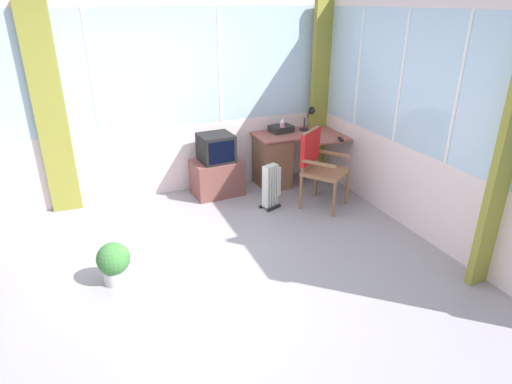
% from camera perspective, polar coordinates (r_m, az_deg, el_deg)
% --- Properties ---
extents(ground, '(5.68, 5.04, 0.06)m').
position_cam_1_polar(ground, '(4.38, -5.76, -10.29)').
color(ground, gray).
extents(north_window_panel, '(4.68, 0.07, 2.52)m').
position_cam_1_polar(north_window_panel, '(5.75, -12.28, 11.65)').
color(north_window_panel, silver).
rests_on(north_window_panel, ground).
extents(east_window_panel, '(0.07, 4.04, 2.52)m').
position_cam_1_polar(east_window_panel, '(4.96, 21.09, 8.77)').
color(east_window_panel, silver).
rests_on(east_window_panel, ground).
extents(curtain_north_left, '(0.34, 0.08, 2.42)m').
position_cam_1_polar(curtain_north_left, '(5.61, -25.22, 9.18)').
color(curtain_north_left, olive).
rests_on(curtain_north_left, ground).
extents(curtain_corner, '(0.34, 0.11, 2.42)m').
position_cam_1_polar(curtain_corner, '(6.41, 8.53, 12.72)').
color(curtain_corner, olive).
rests_on(curtain_corner, ground).
extents(curtain_east_far, '(0.34, 0.10, 2.42)m').
position_cam_1_polar(curtain_east_far, '(4.20, 30.14, 3.85)').
color(curtain_east_far, olive).
rests_on(curtain_east_far, ground).
extents(desk, '(1.14, 0.83, 0.73)m').
position_cam_1_polar(desk, '(6.09, 2.63, 4.37)').
color(desk, '#985246').
rests_on(desk, ground).
extents(desk_lamp, '(0.23, 0.20, 0.35)m').
position_cam_1_polar(desk_lamp, '(6.20, 7.21, 9.94)').
color(desk_lamp, black).
rests_on(desk_lamp, desk).
extents(tv_remote, '(0.08, 0.16, 0.02)m').
position_cam_1_polar(tv_remote, '(5.87, 10.98, 6.77)').
color(tv_remote, black).
rests_on(tv_remote, desk).
extents(spray_bottle, '(0.06, 0.06, 0.22)m').
position_cam_1_polar(spray_bottle, '(6.04, 3.44, 8.56)').
color(spray_bottle, pink).
rests_on(spray_bottle, desk).
extents(paper_tray, '(0.33, 0.27, 0.09)m').
position_cam_1_polar(paper_tray, '(6.14, 3.30, 8.24)').
color(paper_tray, '#242723').
rests_on(paper_tray, desk).
extents(wooden_armchair, '(0.67, 0.67, 0.97)m').
position_cam_1_polar(wooden_armchair, '(5.46, 7.89, 4.28)').
color(wooden_armchair, '#916240').
rests_on(wooden_armchair, ground).
extents(tv_on_stand, '(0.67, 0.49, 0.83)m').
position_cam_1_polar(tv_on_stand, '(5.82, -5.13, 3.09)').
color(tv_on_stand, brown).
rests_on(tv_on_stand, ground).
extents(space_heater, '(0.29, 0.24, 0.57)m').
position_cam_1_polar(space_heater, '(5.45, 2.06, 0.83)').
color(space_heater, silver).
rests_on(space_heater, ground).
extents(potted_plant, '(0.30, 0.30, 0.40)m').
position_cam_1_polar(potted_plant, '(4.24, -17.98, -8.55)').
color(potted_plant, silver).
rests_on(potted_plant, ground).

